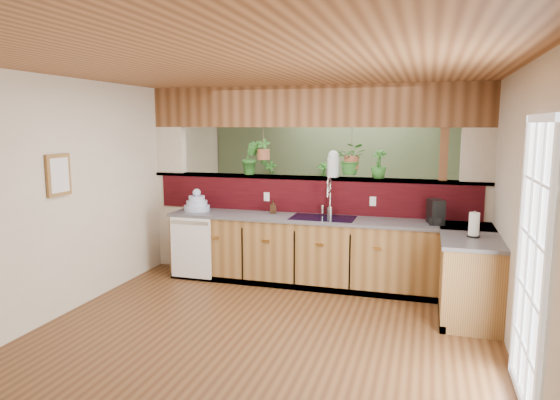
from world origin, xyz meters
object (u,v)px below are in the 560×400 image
(faucet, at_px, (329,195))
(soap_dispenser, at_px, (273,207))
(paper_towel, at_px, (474,225))
(glass_jar, at_px, (333,164))
(coffee_maker, at_px, (436,213))
(dish_stack, at_px, (197,204))
(shelving_console, at_px, (302,215))

(faucet, xyz_separation_m, soap_dispenser, (-0.76, -0.02, -0.19))
(paper_towel, bearing_deg, soap_dispenser, 162.96)
(soap_dispenser, relative_size, glass_jar, 0.51)
(faucet, xyz_separation_m, coffee_maker, (1.33, -0.16, -0.15))
(dish_stack, bearing_deg, shelving_console, 67.57)
(dish_stack, xyz_separation_m, shelving_console, (0.93, 2.26, -0.50))
(shelving_console, bearing_deg, coffee_maker, -59.02)
(soap_dispenser, bearing_deg, shelving_console, 93.68)
(dish_stack, bearing_deg, glass_jar, 11.03)
(coffee_maker, bearing_deg, glass_jar, 147.90)
(dish_stack, distance_m, paper_towel, 3.60)
(coffee_maker, bearing_deg, soap_dispenser, 160.18)
(soap_dispenser, xyz_separation_m, shelving_console, (-0.14, 2.14, -0.49))
(paper_towel, distance_m, glass_jar, 2.05)
(coffee_maker, relative_size, paper_towel, 1.05)
(soap_dispenser, bearing_deg, coffee_maker, -3.73)
(faucet, xyz_separation_m, paper_towel, (1.72, -0.78, -0.16))
(soap_dispenser, xyz_separation_m, coffee_maker, (2.09, -0.14, 0.05))
(soap_dispenser, xyz_separation_m, paper_towel, (2.48, -0.76, 0.04))
(shelving_console, bearing_deg, paper_towel, -61.40)
(paper_towel, relative_size, shelving_console, 0.19)
(faucet, relative_size, shelving_console, 0.36)
(faucet, xyz_separation_m, glass_jar, (0.01, 0.23, 0.38))
(dish_stack, height_order, soap_dispenser, dish_stack)
(soap_dispenser, height_order, shelving_console, soap_dispenser)
(dish_stack, xyz_separation_m, soap_dispenser, (1.07, 0.11, -0.01))
(faucet, distance_m, glass_jar, 0.45)
(coffee_maker, bearing_deg, faucet, 157.27)
(dish_stack, height_order, paper_towel, dish_stack)
(faucet, height_order, soap_dispenser, faucet)
(faucet, xyz_separation_m, shelving_console, (-0.90, 2.13, -0.68))
(coffee_maker, distance_m, paper_towel, 0.73)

